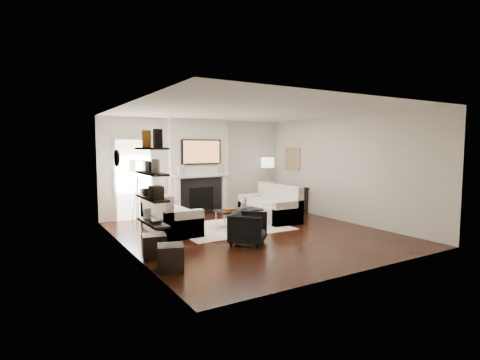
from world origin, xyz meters
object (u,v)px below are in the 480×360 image
loveseat_right_base (269,212)px  coffee_table (238,210)px  loveseat_left_base (170,222)px  lamp_right_shade (268,162)px  ottoman_near (154,246)px  armchair (248,227)px  lamp_left_shade (137,166)px

loveseat_right_base → coffee_table: same height
loveseat_left_base → lamp_right_shade: 3.99m
ottoman_near → armchair: bearing=-3.1°
armchair → lamp_right_shade: lamp_right_shade is taller
loveseat_right_base → lamp_right_shade: bearing=56.4°
lamp_right_shade → ottoman_near: size_ratio=1.00×
coffee_table → armchair: size_ratio=1.59×
loveseat_right_base → loveseat_left_base: bearing=179.2°
coffee_table → ottoman_near: size_ratio=2.75×
loveseat_right_base → lamp_right_shade: lamp_right_shade is taller
lamp_left_shade → ottoman_near: lamp_left_shade is taller
armchair → ottoman_near: (-1.88, 0.10, -0.14)m
lamp_left_shade → ottoman_near: bearing=-101.1°
lamp_left_shade → lamp_right_shade: 3.90m
lamp_right_shade → armchair: bearing=-130.6°
armchair → lamp_right_shade: bearing=3.9°
loveseat_left_base → coffee_table: same height
lamp_right_shade → ottoman_near: 5.55m
coffee_table → ottoman_near: 2.90m
lamp_left_shade → lamp_right_shade: same height
loveseat_left_base → lamp_left_shade: size_ratio=4.50×
lamp_right_shade → ottoman_near: bearing=-146.6°
coffee_table → lamp_left_shade: lamp_left_shade is taller
coffee_table → armchair: armchair is taller
loveseat_right_base → ottoman_near: 4.02m
loveseat_right_base → coffee_table: bearing=-164.8°
lamp_left_shade → ottoman_near: (-0.62, -3.17, -1.25)m
loveseat_right_base → ottoman_near: size_ratio=4.50×
coffee_table → lamp_right_shade: 2.75m
loveseat_left_base → lamp_right_shade: size_ratio=4.50×
lamp_right_shade → loveseat_right_base: bearing=-123.6°
loveseat_left_base → armchair: size_ratio=2.61×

